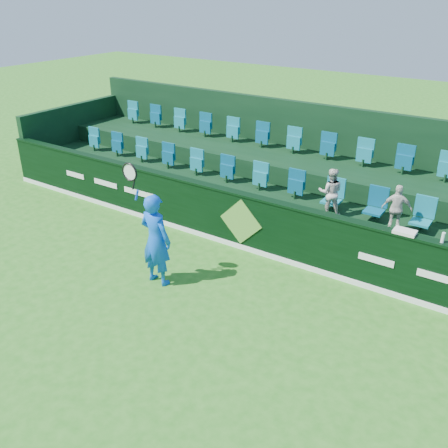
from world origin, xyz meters
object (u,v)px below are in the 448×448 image
Objects in this scene: spectator_left at (331,192)px; towel at (405,232)px; spectator_middle at (397,209)px; tennis_player at (156,239)px; drinks_bottle at (443,238)px.

spectator_left reaches higher than towel.
spectator_middle reaches higher than towel.
tennis_player is at bearing 27.87° from spectator_middle.
spectator_left reaches higher than spectator_middle.
spectator_middle is (3.70, 3.35, 0.34)m from tennis_player.
tennis_player is 2.45× the size of spectator_middle.
spectator_left is 5.67× the size of drinks_bottle.
spectator_middle is at bearing 42.15° from tennis_player.
towel is at bearing 125.72° from spectator_left.
spectator_middle is 5.31× the size of drinks_bottle.
spectator_left is 1.47m from spectator_middle.
tennis_player is 6.30× the size of towel.
drinks_bottle is at bearing 121.09° from spectator_middle.
spectator_middle reaches higher than drinks_bottle.
spectator_left is 2.84m from drinks_bottle.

